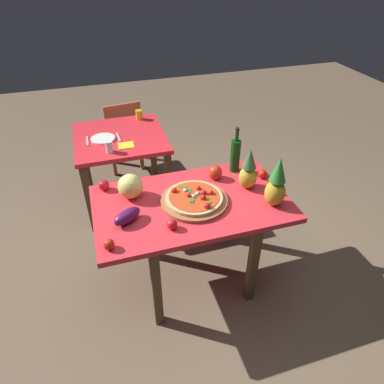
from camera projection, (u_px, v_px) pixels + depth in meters
ground_plane at (191, 273)px, 2.84m from camera, size 10.00×10.00×0.00m
display_table at (191, 211)px, 2.45m from camera, size 1.35×0.80×0.76m
background_table at (121, 147)px, 3.28m from camera, size 0.84×0.85×0.76m
dining_chair at (123, 132)px, 3.89m from camera, size 0.45×0.45×0.85m
pizza_board at (194, 200)px, 2.38m from camera, size 0.47×0.47×0.02m
pizza at (194, 197)px, 2.37m from camera, size 0.40×0.40×0.06m
wine_bottle at (235, 155)px, 2.64m from camera, size 0.08×0.08×0.37m
pineapple_left at (248, 171)px, 2.45m from camera, size 0.13×0.13×0.32m
pineapple_right at (276, 184)px, 2.27m from camera, size 0.14×0.14×0.37m
melon at (130, 186)px, 2.39m from camera, size 0.18×0.18×0.18m
bell_pepper at (215, 173)px, 2.60m from camera, size 0.10×0.10×0.11m
eggplant at (127, 216)px, 2.19m from camera, size 0.22×0.18×0.09m
tomato_at_corner at (172, 224)px, 2.15m from camera, size 0.07×0.07×0.07m
tomato_beside_pepper at (262, 174)px, 2.61m from camera, size 0.07×0.07×0.07m
tomato_by_bottle at (104, 185)px, 2.48m from camera, size 0.08×0.08×0.08m
tomato_near_board at (109, 244)px, 2.00m from camera, size 0.07×0.07×0.07m
drinking_glass_juice at (139, 115)px, 3.49m from camera, size 0.07×0.07×0.09m
drinking_glass_water at (109, 147)px, 2.93m from camera, size 0.06×0.06×0.10m
dinner_plate at (103, 139)px, 3.14m from camera, size 0.22×0.22×0.02m
fork_utensil at (87, 141)px, 3.11m from camera, size 0.02×0.18×0.01m
knife_utensil at (118, 137)px, 3.18m from camera, size 0.03×0.18×0.01m
napkin_folded at (126, 145)px, 3.05m from camera, size 0.14×0.12×0.01m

